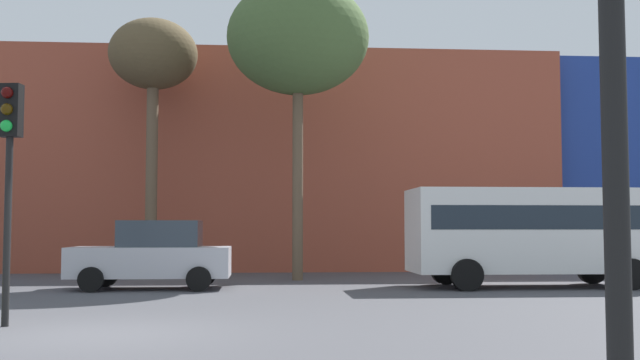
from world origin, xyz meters
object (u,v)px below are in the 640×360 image
Objects in this scene: white_bus at (533,229)px; bare_tree_0 at (153,60)px; parked_car_2 at (153,255)px; bare_tree_2 at (298,39)px; traffic_light_island at (9,147)px.

bare_tree_0 is at bearing -25.42° from white_bus.
bare_tree_0 is at bearing -80.74° from parked_car_2.
parked_car_2 is at bearing -141.62° from bare_tree_2.
traffic_light_island reaches higher than parked_car_2.
parked_car_2 is 8.08m from traffic_light_island.
traffic_light_island is at bearing 80.29° from parked_car_2.
bare_tree_2 is at bearing 160.97° from traffic_light_island.
white_bus is 1.67× the size of traffic_light_island.
bare_tree_2 reaches higher than traffic_light_island.
bare_tree_0 is (0.46, 12.95, 4.45)m from traffic_light_island.
parked_car_2 is 0.48× the size of bare_tree_0.
bare_tree_0 is 0.92× the size of bare_tree_2.
parked_car_2 is at bearing -80.74° from bare_tree_0.
traffic_light_island is 13.03m from bare_tree_2.
white_bus is at bearing 179.35° from parked_car_2.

